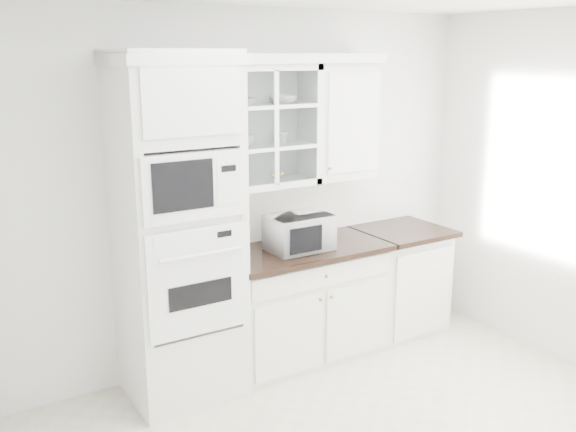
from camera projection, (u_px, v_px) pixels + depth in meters
room_shell at (358, 157)px, 3.77m from camera, size 4.00×3.50×2.70m
oven_column at (178, 231)px, 4.34m from camera, size 0.76×0.68×2.40m
base_cabinet_run at (302, 302)px, 5.07m from camera, size 1.32×0.67×0.92m
extra_base_cabinet at (398, 279)px, 5.58m from camera, size 0.72×0.67×0.92m
upper_cabinet_glass at (265, 126)px, 4.72m from camera, size 0.80×0.33×0.90m
upper_cabinet_solid at (339, 121)px, 5.06m from camera, size 0.55×0.33×0.90m
crown_molding at (253, 58)px, 4.52m from camera, size 2.14×0.38×0.07m
countertop_microwave at (298, 232)px, 4.86m from camera, size 0.47×0.39×0.27m
bowl_a at (241, 102)px, 4.57m from camera, size 0.23×0.23×0.05m
bowl_b at (284, 99)px, 4.77m from camera, size 0.24×0.24×0.06m
cup_a at (247, 140)px, 4.69m from camera, size 0.13×0.13×0.08m
cup_b at (282, 138)px, 4.84m from camera, size 0.10×0.10×0.08m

